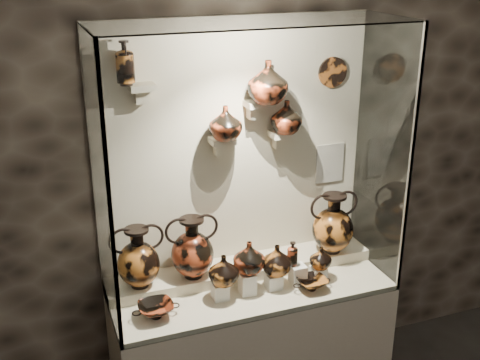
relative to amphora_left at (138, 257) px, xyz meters
name	(u,v)px	position (x,y,z in m)	size (l,w,h in m)	color
wall_back	(233,151)	(0.65, 0.18, 0.51)	(5.00, 0.02, 3.20)	black
plinth	(251,346)	(0.65, -0.14, -0.69)	(1.70, 0.60, 0.80)	beige
front_tier	(252,289)	(0.65, -0.14, -0.27)	(1.68, 0.58, 0.03)	beige
rear_tier	(242,270)	(0.65, 0.03, -0.24)	(1.70, 0.25, 0.10)	beige
back_panel	(234,151)	(0.65, 0.17, 0.51)	(1.70, 0.03, 1.60)	beige
glass_front	(274,186)	(0.65, -0.44, 0.51)	(1.70, 0.01, 1.60)	white
glass_left	(100,187)	(-0.19, -0.14, 0.51)	(0.01, 0.60, 1.60)	white
glass_right	(383,151)	(1.50, -0.14, 0.51)	(0.01, 0.60, 1.60)	white
glass_top	(254,22)	(0.65, -0.14, 1.31)	(1.70, 0.60, 0.01)	white
frame_post_left	(110,209)	(-0.19, -0.43, 0.51)	(0.02, 0.02, 1.60)	gray
frame_post_right	(410,166)	(1.49, -0.43, 0.51)	(0.02, 0.02, 1.60)	gray
pedestal_a	(220,291)	(0.43, -0.19, -0.21)	(0.09, 0.09, 0.10)	white
pedestal_b	(247,283)	(0.60, -0.19, -0.19)	(0.09, 0.09, 0.13)	white
pedestal_c	(273,281)	(0.77, -0.19, -0.21)	(0.09, 0.09, 0.09)	white
pedestal_d	(298,274)	(0.93, -0.19, -0.20)	(0.09, 0.09, 0.12)	white
pedestal_e	(318,273)	(1.07, -0.19, -0.22)	(0.09, 0.09, 0.08)	white
bracket_ul	(142,87)	(0.10, 0.10, 0.96)	(0.14, 0.12, 0.04)	beige
bracket_ca	(222,140)	(0.55, 0.10, 0.61)	(0.14, 0.12, 0.04)	beige
bracket_cb	(254,104)	(0.75, 0.10, 0.81)	(0.10, 0.12, 0.04)	beige
bracket_cc	(281,134)	(0.93, 0.10, 0.61)	(0.14, 0.12, 0.04)	beige
amphora_left	(138,257)	(0.00, 0.00, 0.00)	(0.30, 0.30, 0.37)	#B16222
amphora_mid	(192,247)	(0.32, 0.00, 0.01)	(0.31, 0.31, 0.38)	#A03A1C
amphora_right	(333,223)	(1.26, -0.01, 0.01)	(0.32, 0.32, 0.40)	#B16222
jug_a	(224,270)	(0.45, -0.21, -0.06)	(0.18, 0.18, 0.19)	#B16222
jug_b	(249,257)	(0.62, -0.18, -0.03)	(0.19, 0.19, 0.20)	#A03A1C
jug_c	(277,260)	(0.79, -0.19, -0.07)	(0.18, 0.18, 0.19)	#B16222
jug_e	(320,258)	(1.08, -0.20, -0.11)	(0.14, 0.14, 0.14)	#B16222
lekythos_small	(292,252)	(0.90, -0.18, -0.05)	(0.08, 0.08, 0.18)	#A03A1C
kylix_left	(156,309)	(0.04, -0.25, -0.21)	(0.25, 0.22, 0.10)	#A03A1C
kylix_right	(312,283)	(0.98, -0.29, -0.21)	(0.23, 0.19, 0.09)	#B16222
lekythos_tall	(125,60)	(0.02, 0.10, 1.11)	(0.11, 0.11, 0.27)	#B16222
ovoid_vase_a	(225,123)	(0.56, 0.05, 0.73)	(0.19, 0.19, 0.20)	#A03A1C
ovoid_vase_b	(268,82)	(0.81, 0.03, 0.95)	(0.23, 0.23, 0.25)	#A03A1C
ovoid_vase_c	(286,117)	(0.94, 0.05, 0.73)	(0.19, 0.19, 0.20)	#A03A1C
wall_plate	(332,72)	(1.28, 0.15, 0.95)	(0.19, 0.19, 0.02)	#A55520
info_placard	(330,163)	(1.30, 0.15, 0.36)	(0.19, 0.01, 0.26)	beige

